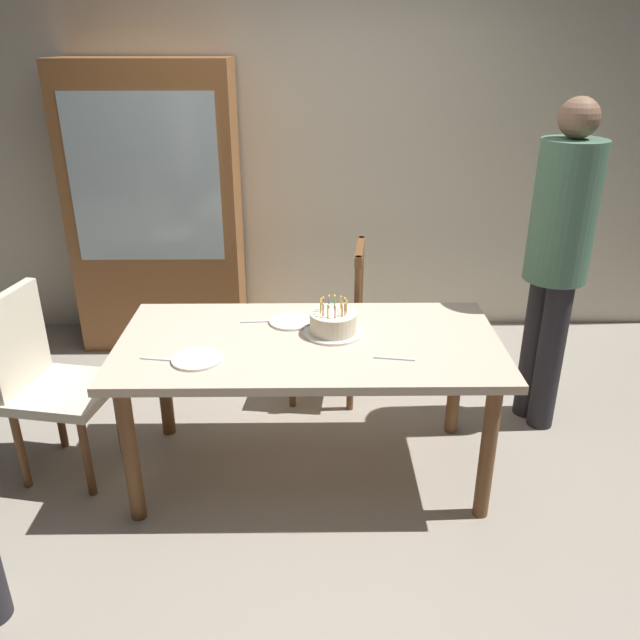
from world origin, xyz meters
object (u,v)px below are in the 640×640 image
Objects in this scene: dining_table at (309,356)px; birthday_cake at (333,324)px; plate_near_celebrant at (197,359)px; person_guest at (558,250)px; plate_far_side at (291,321)px; chair_upholstered at (44,375)px; chair_spindle_back at (329,325)px; china_cabinet at (157,210)px.

dining_table is 6.32× the size of birthday_cake.
plate_near_celebrant is 0.12× the size of person_guest.
plate_near_celebrant and plate_far_side have the same top height.
plate_near_celebrant is at bearing -16.71° from chair_upholstered.
person_guest is (1.17, -0.29, 0.55)m from chair_spindle_back.
dining_table is 0.24m from plate_far_side.
chair_upholstered is at bearing -172.25° from plate_far_side.
birthday_cake is 0.24m from plate_far_side.
dining_table is 0.93× the size of china_cabinet.
birthday_cake is at bearing -90.04° from chair_spindle_back.
person_guest is at bearing 10.97° from plate_far_side.
chair_upholstered is (-0.79, 0.24, -0.21)m from plate_near_celebrant.
chair_upholstered is (-1.27, 0.04, -0.11)m from dining_table.
plate_near_celebrant is 1.91m from person_guest.
chair_spindle_back is 1.48m from china_cabinet.
dining_table is 8.04× the size of plate_far_side.
chair_spindle_back reaches higher than plate_far_side.
person_guest reaches higher than chair_spindle_back.
dining_table is at bearing 22.20° from plate_near_celebrant.
person_guest reaches higher than birthday_cake.
plate_far_side is at bearing -55.32° from china_cabinet.
chair_spindle_back is at bearing -35.01° from china_cabinet.
plate_far_side is 0.66m from chair_spindle_back.
chair_spindle_back is (0.11, 0.76, -0.19)m from dining_table.
birthday_cake is 1.88m from china_cabinet.
plate_near_celebrant is 1.85m from china_cabinet.
birthday_cake is at bearing 1.24° from chair_upholstered.
china_cabinet is at bearing 107.16° from plate_near_celebrant.
birthday_cake reaches higher than plate_far_side.
plate_near_celebrant is 0.23× the size of chair_upholstered.
chair_upholstered reaches higher than plate_far_side.
plate_near_celebrant is 1.16m from chair_spindle_back.
plate_near_celebrant is at bearing -122.10° from chair_spindle_back.
dining_table is 1.86× the size of chair_upholstered.
plate_far_side is (-0.09, 0.20, 0.09)m from dining_table.
plate_far_side is 0.23× the size of chair_upholstered.
dining_table is at bearing -65.98° from plate_far_side.
person_guest is at bearing 19.92° from dining_table.
plate_far_side is at bearing 44.93° from plate_near_celebrant.
chair_upholstered is at bearing -99.11° from china_cabinet.
chair_spindle_back is 1.00× the size of chair_upholstered.
china_cabinet reaches higher than chair_upholstered.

